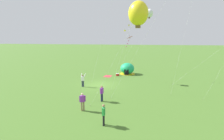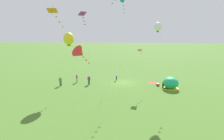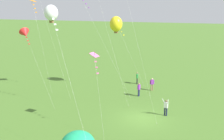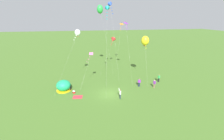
% 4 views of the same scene
% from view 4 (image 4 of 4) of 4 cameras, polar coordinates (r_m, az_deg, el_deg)
% --- Properties ---
extents(ground_plane, '(300.00, 300.00, 0.00)m').
position_cam_4_polar(ground_plane, '(28.09, -0.97, -9.04)').
color(ground_plane, '#477028').
extents(popup_tent, '(2.81, 2.81, 2.10)m').
position_cam_4_polar(popup_tent, '(30.37, -17.97, -5.69)').
color(popup_tent, '#1EAD6B').
rests_on(popup_tent, ground).
extents(picnic_blanket, '(1.85, 1.50, 0.01)m').
position_cam_4_polar(picnic_blanket, '(27.70, -12.96, -10.00)').
color(picnic_blanket, '#CC333D').
rests_on(picnic_blanket, ground).
extents(cooler_box, '(0.53, 0.62, 0.44)m').
position_cam_4_polar(cooler_box, '(29.11, -14.37, -8.13)').
color(cooler_box, red).
rests_on(cooler_box, ground).
extents(person_far_back, '(0.55, 0.68, 1.89)m').
position_cam_4_polar(person_far_back, '(26.11, 3.14, -8.92)').
color(person_far_back, '#1E2347').
rests_on(person_far_back, ground).
extents(person_watching_sky, '(0.39, 0.53, 1.72)m').
position_cam_4_polar(person_watching_sky, '(31.07, 15.84, -4.95)').
color(person_watching_sky, '#8C7251').
rests_on(person_watching_sky, ground).
extents(person_strolling, '(0.58, 0.29, 1.72)m').
position_cam_4_polar(person_strolling, '(34.21, 17.43, -2.85)').
color(person_strolling, black).
rests_on(person_strolling, ground).
extents(person_near_tent, '(0.58, 0.32, 1.72)m').
position_cam_4_polar(person_near_tent, '(30.96, 10.34, -4.59)').
color(person_near_tent, '#1E2347').
rests_on(person_near_tent, ground).
extents(kite_purple, '(1.30, 7.18, 12.60)m').
position_cam_4_polar(kite_purple, '(34.71, 5.42, 16.77)').
color(kite_purple, silver).
rests_on(kite_purple, ground).
extents(kite_pink, '(3.01, 2.23, 7.16)m').
position_cam_4_polar(kite_pink, '(29.05, -8.27, 5.46)').
color(kite_pink, silver).
rests_on(kite_pink, ground).
extents(kite_blue, '(1.65, 4.86, 16.24)m').
position_cam_4_polar(kite_blue, '(31.35, -0.59, 23.58)').
color(kite_blue, silver).
rests_on(kite_blue, ground).
extents(kite_yellow, '(1.66, 5.41, 9.75)m').
position_cam_4_polar(kite_yellow, '(33.06, 12.51, 10.84)').
color(kite_yellow, silver).
rests_on(kite_yellow, ground).
extents(kite_teal, '(1.62, 4.90, 15.29)m').
position_cam_4_polar(kite_teal, '(27.46, -1.85, 22.21)').
color(kite_teal, silver).
rests_on(kite_teal, ground).
extents(kite_green, '(3.34, 3.50, 16.13)m').
position_cam_4_polar(kite_green, '(36.98, -4.60, 22.07)').
color(kite_green, silver).
rests_on(kite_green, ground).
extents(kite_white, '(5.42, 6.26, 11.19)m').
position_cam_4_polar(kite_white, '(31.25, -12.99, 13.67)').
color(kite_white, silver).
rests_on(kite_white, ground).
extents(kite_red, '(5.56, 7.48, 8.42)m').
position_cam_4_polar(kite_red, '(41.82, 0.36, 11.40)').
color(kite_red, silver).
rests_on(kite_red, ground).
extents(kite_orange, '(3.03, 4.30, 12.17)m').
position_cam_4_polar(kite_orange, '(42.18, 3.58, 16.54)').
color(kite_orange, silver).
rests_on(kite_orange, ground).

